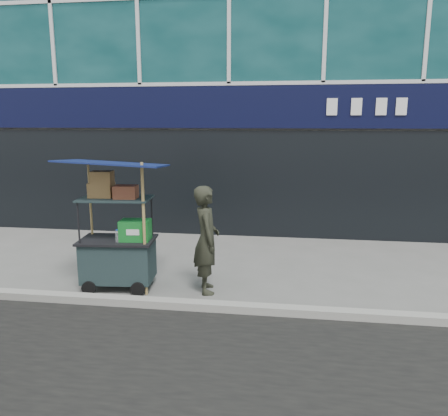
# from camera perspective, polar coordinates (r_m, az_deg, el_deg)

# --- Properties ---
(ground) EXTENTS (80.00, 80.00, 0.00)m
(ground) POSITION_cam_1_polar(r_m,az_deg,el_deg) (6.52, -3.92, -12.32)
(ground) COLOR slate
(ground) RESTS_ON ground
(curb) EXTENTS (80.00, 0.18, 0.12)m
(curb) POSITION_cam_1_polar(r_m,az_deg,el_deg) (6.31, -4.31, -12.54)
(curb) COLOR #97978F
(curb) RESTS_ON ground
(vendor_cart) EXTENTS (1.62, 1.21, 2.07)m
(vendor_cart) POSITION_cam_1_polar(r_m,az_deg,el_deg) (7.04, -13.61, -4.54)
(vendor_cart) COLOR black
(vendor_cart) RESTS_ON ground
(vendor_man) EXTENTS (0.55, 0.69, 1.66)m
(vendor_man) POSITION_cam_1_polar(r_m,az_deg,el_deg) (6.68, -2.31, -4.13)
(vendor_man) COLOR #272A1F
(vendor_man) RESTS_ON ground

